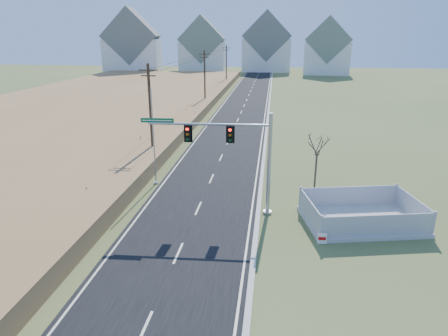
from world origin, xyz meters
TOP-DOWN VIEW (x-y plane):
  - ground at (0.00, 0.00)m, footprint 260.00×260.00m
  - road at (0.00, 50.00)m, footprint 8.00×180.00m
  - curb at (4.15, 50.00)m, footprint 0.30×180.00m
  - reed_marsh at (-24.00, 40.00)m, footprint 38.00×110.00m
  - utility_pole_near at (-6.50, 15.00)m, footprint 1.80×0.26m
  - utility_pole_mid at (-6.50, 45.00)m, footprint 1.80×0.26m
  - utility_pole_far at (-6.50, 75.00)m, footprint 1.80×0.26m
  - condo_nw at (-38.00, 100.00)m, footprint 17.69×13.38m
  - condo_nnw at (-18.00, 108.00)m, footprint 14.93×11.17m
  - condo_n at (2.00, 112.00)m, footprint 15.27×10.20m
  - condo_ne at (20.00, 104.00)m, footprint 14.12×10.51m
  - traffic_signal_mast at (2.91, 3.80)m, footprint 8.59×0.69m
  - fence_enclosure at (10.73, 3.17)m, footprint 7.92×6.18m
  - open_sign at (7.96, 0.10)m, footprint 0.55×0.09m
  - flagpole at (-4.30, 8.45)m, footprint 0.35×0.35m
  - bare_tree at (8.17, 7.57)m, footprint 1.86×1.86m

SIDE VIEW (x-z plane):
  - ground at x=0.00m, z-range 0.00..0.00m
  - road at x=0.00m, z-range 0.00..0.06m
  - curb at x=4.15m, z-range 0.00..0.18m
  - fence_enclosure at x=10.73m, z-range -0.51..1.12m
  - open_sign at x=7.96m, z-range 0.02..0.71m
  - reed_marsh at x=-24.00m, z-range 0.00..1.30m
  - flagpole at x=-4.30m, z-range -0.78..6.96m
  - bare_tree at x=8.17m, z-range 1.51..6.43m
  - traffic_signal_mast at x=2.91m, z-range 0.82..7.66m
  - utility_pole_near at x=-6.50m, z-range 0.18..9.18m
  - utility_pole_mid at x=-6.50m, z-range 0.18..9.18m
  - utility_pole_far at x=-6.50m, z-range 0.18..9.18m
  - condo_ne at x=20.00m, z-range -1.42..15.10m
  - condo_nnw at x=-18.00m, z-range -1.58..15.45m
  - condo_n at x=2.00m, z-range -1.66..16.88m
  - condo_nw at x=-38.00m, z-range -1.82..17.23m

